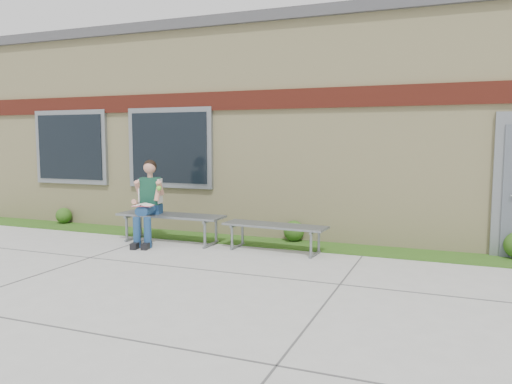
% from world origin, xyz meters
% --- Properties ---
extents(ground, '(80.00, 80.00, 0.00)m').
position_xyz_m(ground, '(0.00, 0.00, 0.00)').
color(ground, '#9E9E99').
rests_on(ground, ground).
extents(grass_strip, '(16.00, 0.80, 0.02)m').
position_xyz_m(grass_strip, '(0.00, 2.60, 0.01)').
color(grass_strip, '#294813').
rests_on(grass_strip, ground).
extents(school_building, '(16.20, 6.22, 4.20)m').
position_xyz_m(school_building, '(-0.00, 5.99, 2.10)').
color(school_building, beige).
rests_on(school_building, ground).
extents(bench_left, '(2.00, 0.57, 0.52)m').
position_xyz_m(bench_left, '(-2.42, 2.00, 0.40)').
color(bench_left, slate).
rests_on(bench_left, ground).
extents(bench_right, '(1.79, 0.61, 0.46)m').
position_xyz_m(bench_right, '(-0.42, 2.00, 0.35)').
color(bench_right, slate).
rests_on(bench_right, ground).
extents(girl, '(0.60, 0.93, 1.50)m').
position_xyz_m(girl, '(-2.75, 1.78, 0.79)').
color(girl, navy).
rests_on(girl, ground).
extents(shrub_west, '(0.34, 0.34, 0.34)m').
position_xyz_m(shrub_west, '(-5.68, 2.85, 0.19)').
color(shrub_west, '#294813').
rests_on(shrub_west, grass_strip).
extents(shrub_mid, '(0.38, 0.38, 0.38)m').
position_xyz_m(shrub_mid, '(-0.35, 2.85, 0.21)').
color(shrub_mid, '#294813').
rests_on(shrub_mid, grass_strip).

